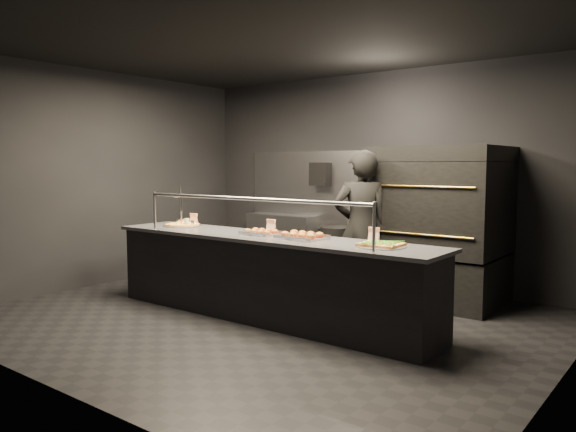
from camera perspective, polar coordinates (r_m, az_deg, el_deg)
The scene contains 15 objects.
room at distance 6.15m, azimuth -2.17°, elevation 3.38°, with size 6.04×6.00×3.00m.
service_counter at distance 6.22m, azimuth -2.26°, elevation -6.17°, with size 4.10×0.78×1.37m.
pizza_oven at distance 7.16m, azimuth 15.10°, elevation -0.78°, with size 1.50×1.23×1.91m.
prep_shelf at distance 9.00m, azimuth -0.64°, elevation -2.70°, with size 1.20×0.35×0.90m, color #99999E.
towel_dispenser at distance 8.55m, azimuth 3.34°, elevation 4.27°, with size 0.30×0.20×0.35m, color black.
fire_extinguisher at distance 8.29m, azimuth 6.51°, elevation 0.82°, with size 0.14×0.14×0.51m.
beer_tap at distance 7.39m, azimuth -10.86°, elevation 0.29°, with size 0.14×0.19×0.52m.
round_pizza at distance 7.22m, azimuth -10.67°, elevation -0.89°, with size 0.49×0.49×0.03m.
slider_tray_a at distance 6.24m, azimuth -2.75°, elevation -1.67°, with size 0.47×0.39×0.06m.
slider_tray_b at distance 5.89m, azimuth 1.44°, elevation -2.03°, with size 0.56×0.47×0.08m.
square_pizza at distance 5.39m, azimuth 9.43°, elevation -2.91°, with size 0.47×0.47×0.05m.
condiment_jar at distance 7.17m, azimuth -10.08°, elevation -0.66°, with size 0.15×0.06×0.10m.
tent_cards at distance 6.44m, azimuth -1.62°, elevation -1.00°, with size 2.74×0.04×0.15m.
trash_bin at distance 8.10m, azimuth 4.96°, elevation -3.95°, with size 0.48×0.48×0.81m, color black.
worker at distance 6.79m, azimuth 7.43°, elevation -1.25°, with size 0.68×0.45×1.87m, color black.
Camera 1 is at (3.90, -4.69, 1.70)m, focal length 35.00 mm.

